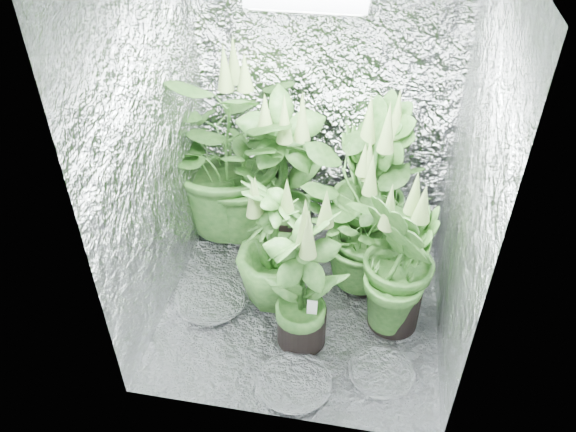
# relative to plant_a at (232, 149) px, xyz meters

# --- Properties ---
(ground) EXTENTS (1.60, 1.60, 0.00)m
(ground) POSITION_rel_plant_a_xyz_m (0.58, -0.64, -0.64)
(ground) COLOR silver
(ground) RESTS_ON ground
(walls) EXTENTS (1.62, 1.62, 2.00)m
(walls) POSITION_rel_plant_a_xyz_m (0.58, -0.64, 0.36)
(walls) COLOR silver
(walls) RESTS_ON ground
(plant_a) EXTENTS (1.43, 1.43, 1.33)m
(plant_a) POSITION_rel_plant_a_xyz_m (0.00, 0.00, 0.00)
(plant_a) COLOR black
(plant_a) RESTS_ON ground
(plant_b) EXTENTS (0.74, 0.74, 1.16)m
(plant_b) POSITION_rel_plant_a_xyz_m (0.36, -0.12, -0.10)
(plant_b) COLOR black
(plant_b) RESTS_ON ground
(plant_c) EXTENTS (0.65, 0.65, 1.15)m
(plant_c) POSITION_rel_plant_a_xyz_m (0.89, -0.09, -0.11)
(plant_c) COLOR black
(plant_c) RESTS_ON ground
(plant_d) EXTENTS (0.62, 0.62, 0.90)m
(plant_d) POSITION_rel_plant_a_xyz_m (0.41, -0.64, -0.23)
(plant_d) COLOR black
(plant_d) RESTS_ON ground
(plant_e) EXTENTS (1.07, 1.07, 0.97)m
(plant_e) POSITION_rel_plant_a_xyz_m (0.93, -0.41, -0.18)
(plant_e) COLOR black
(plant_e) RESTS_ON ground
(plant_f) EXTENTS (0.65, 0.65, 0.99)m
(plant_f) POSITION_rel_plant_a_xyz_m (0.61, -0.93, -0.19)
(plant_f) COLOR black
(plant_f) RESTS_ON ground
(plant_g) EXTENTS (0.58, 0.58, 1.00)m
(plant_g) POSITION_rel_plant_a_xyz_m (1.11, -0.71, -0.18)
(plant_g) COLOR black
(plant_g) RESTS_ON ground
(circulation_fan) EXTENTS (0.17, 0.27, 0.32)m
(circulation_fan) POSITION_rel_plant_a_xyz_m (1.19, -0.01, -0.50)
(circulation_fan) COLOR black
(circulation_fan) RESTS_ON ground
(plant_label) EXTENTS (0.06, 0.03, 0.09)m
(plant_label) POSITION_rel_plant_a_xyz_m (0.67, -0.96, -0.34)
(plant_label) COLOR white
(plant_label) RESTS_ON plant_f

